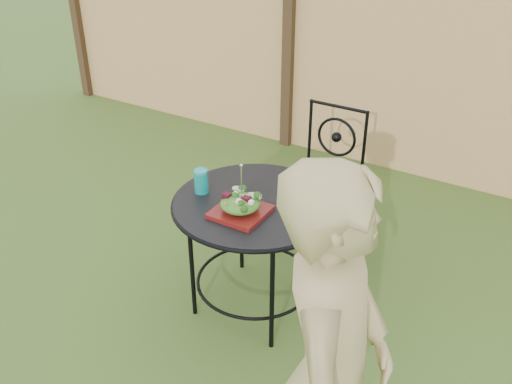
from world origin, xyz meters
The scene contains 9 objects.
ground centered at (0.00, 0.00, 0.00)m, with size 60.00×60.00×0.00m, color #2A4716.
fence centered at (0.00, 2.19, 0.95)m, with size 8.00×0.12×1.90m.
patio_table centered at (-0.38, 0.05, 0.59)m, with size 0.92×0.92×0.72m.
patio_chair centered at (-0.34, 0.91, 0.50)m, with size 0.46×0.46×0.95m.
diner centered at (0.53, -0.95, 0.82)m, with size 0.60×0.39×1.64m, color #9F8E5B.
salad_plate centered at (-0.38, -0.10, 0.74)m, with size 0.27×0.27×0.02m, color #43090C.
salad centered at (-0.38, -0.10, 0.79)m, with size 0.21×0.21×0.08m, color #235614.
fork centered at (-0.37, -0.10, 0.92)m, with size 0.01×0.01×0.18m, color silver.
drinking_glass centered at (-0.69, -0.01, 0.79)m, with size 0.08×0.08×0.14m, color #0C8E89.
Camera 1 is at (1.01, -2.23, 2.33)m, focal length 40.00 mm.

